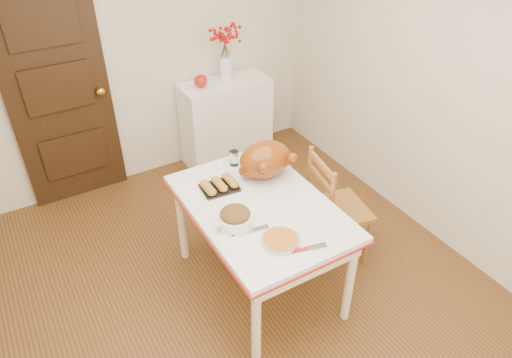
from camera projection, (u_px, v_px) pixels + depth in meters
floor at (246, 299)px, 3.53m from camera, size 3.50×4.00×0.00m
wall_back at (133, 53)px, 4.21m from camera, size 3.50×0.00×2.50m
wall_right at (448, 93)px, 3.53m from camera, size 0.00×4.00×2.50m
door_back at (59, 94)px, 4.03m from camera, size 0.85×0.06×2.06m
sideboard at (226, 122)px, 4.85m from camera, size 0.88×0.39×0.88m
kitchen_table at (260, 247)px, 3.42m from camera, size 0.89×1.30×0.78m
chair_oak at (339, 208)px, 3.65m from camera, size 0.49×0.49×0.96m
berry_vase at (225, 56)px, 4.45m from camera, size 0.27×0.27×0.51m
apple at (201, 81)px, 4.46m from camera, size 0.12×0.12×0.12m
turkey_platter at (265, 161)px, 3.37m from camera, size 0.48×0.40×0.28m
pumpkin_pie at (281, 239)px, 2.88m from camera, size 0.27×0.27×0.05m
stuffing_dish at (235, 217)px, 3.00m from camera, size 0.33×0.29×0.11m
rolls_tray at (219, 185)px, 3.33m from camera, size 0.26×0.22×0.07m
pie_server at (309, 248)px, 2.84m from camera, size 0.24×0.12×0.01m
carving_knife at (250, 230)px, 2.97m from camera, size 0.25×0.10×0.01m
drinking_glass at (234, 158)px, 3.56m from camera, size 0.07×0.07×0.12m
shaker_pair at (258, 150)px, 3.68m from camera, size 0.10×0.05×0.10m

